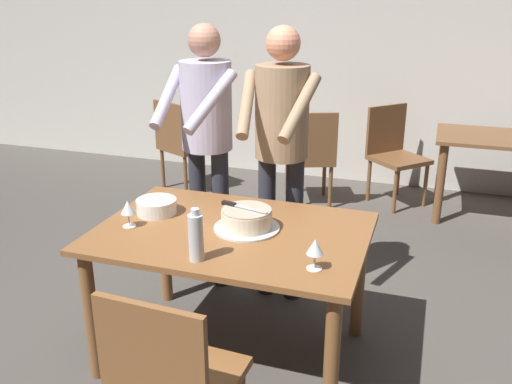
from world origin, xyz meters
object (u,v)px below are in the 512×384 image
person_cutting_cake (281,137)px  background_chair_0 (394,151)px  chair_near_side (172,380)px  plate_stack (157,206)px  background_table (496,155)px  water_bottle (196,237)px  person_standing_beside (206,130)px  cake_on_platter (247,220)px  wine_glass_near (315,248)px  background_chair_2 (310,154)px  main_dining_table (232,250)px  wine_glass_far (128,208)px  cake_knife (235,205)px  background_chair_1 (181,142)px

person_cutting_cake → background_chair_0: person_cutting_cake is taller
chair_near_side → plate_stack: bearing=120.1°
person_cutting_cake → plate_stack: bearing=-131.4°
person_cutting_cake → background_table: person_cutting_cake is taller
water_bottle → person_standing_beside: person_standing_beside is taller
cake_on_platter → wine_glass_near: (0.42, -0.31, 0.05)m
cake_on_platter → person_cutting_cake: size_ratio=0.20×
cake_on_platter → background_chair_2: (-0.19, 2.30, -0.31)m
cake_on_platter → water_bottle: size_ratio=1.36×
main_dining_table → wine_glass_far: bearing=-166.6°
main_dining_table → cake_knife: (-0.00, 0.06, 0.23)m
cake_knife → background_table: size_ratio=0.27×
background_table → cake_knife: bearing=-120.4°
wine_glass_far → background_chair_2: bearing=80.9°
plate_stack → background_chair_1: (-0.95, 2.26, -0.30)m
plate_stack → background_chair_2: size_ratio=0.24×
cake_on_platter → cake_knife: cake_knife is taller
person_standing_beside → background_chair_2: bearing=79.0°
plate_stack → person_standing_beside: bearing=87.1°
cake_knife → main_dining_table: bearing=-88.3°
main_dining_table → background_chair_2: (-0.13, 2.33, -0.14)m
wine_glass_near → person_cutting_cake: person_cutting_cake is taller
main_dining_table → person_standing_beside: person_standing_beside is taller
plate_stack → water_bottle: water_bottle is taller
main_dining_table → chair_near_side: chair_near_side is taller
person_standing_beside → background_table: size_ratio=1.72×
cake_knife → wine_glass_far: bearing=-160.9°
cake_on_platter → background_chair_1: background_chair_1 is taller
person_cutting_cake → water_bottle: bearing=-95.3°
wine_glass_near → chair_near_side: (-0.42, -0.58, -0.36)m
person_cutting_cake → background_table: 2.36m
main_dining_table → background_chair_1: (-1.43, 2.34, -0.14)m
wine_glass_near → background_chair_0: bearing=88.1°
wine_glass_near → background_table: size_ratio=0.14×
main_dining_table → cake_knife: 0.24m
main_dining_table → chair_near_side: bearing=-85.3°
chair_near_side → background_chair_1: same height
plate_stack → main_dining_table: bearing=-9.9°
wine_glass_near → background_table: bearing=71.2°
background_chair_2 → wine_glass_near: bearing=-76.7°
background_chair_0 → background_chair_1: size_ratio=1.00×
plate_stack → chair_near_side: 1.12m
main_dining_table → plate_stack: size_ratio=6.25×
chair_near_side → background_chair_1: bearing=115.1°
person_cutting_cake → chair_near_side: (0.01, -1.54, -0.58)m
background_chair_1 → chair_near_side: bearing=-64.9°
cake_knife → chair_near_side: bearing=-85.4°
water_bottle → plate_stack: bearing=134.9°
water_bottle → background_chair_0: (0.62, 3.03, -0.37)m
chair_near_side → background_chair_2: (-0.20, 3.19, 0.00)m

